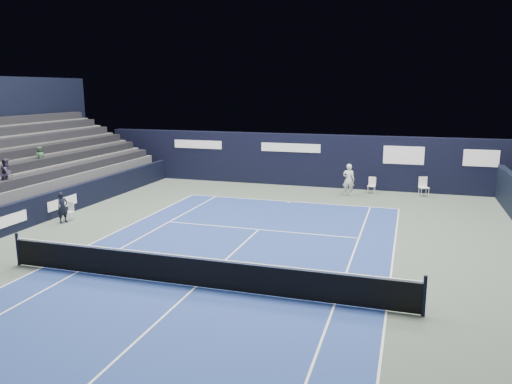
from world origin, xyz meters
TOP-DOWN VIEW (x-y plane):
  - ground at (0.00, 2.00)m, footprint 48.00×48.00m
  - court_surface at (0.00, 0.00)m, footprint 10.97×23.77m
  - folding_chair_back_a at (3.91, 15.37)m, footprint 0.45×0.48m
  - folding_chair_back_b at (6.64, 15.35)m, footprint 0.59×0.58m
  - line_judge_chair at (-8.51, 5.41)m, footprint 0.42×0.42m
  - line_judge at (-8.47, 4.92)m, footprint 0.47×0.58m
  - court_markings at (0.00, 0.00)m, footprint 11.03×23.83m
  - tennis_net at (0.00, 0.00)m, footprint 12.90×0.10m
  - back_sponsor_wall at (0.01, 16.50)m, footprint 26.00×0.63m
  - side_barrier_left at (-9.50, 5.97)m, footprint 0.33×22.00m
  - spectator_stand at (-13.27, 6.98)m, footprint 6.00×18.00m
  - tennis_player at (2.72, 14.27)m, footprint 0.65×0.83m

SIDE VIEW (x-z plane):
  - ground at x=0.00m, z-range 0.00..0.00m
  - court_surface at x=0.00m, z-range 0.00..0.01m
  - court_markings at x=0.00m, z-range 0.01..0.01m
  - line_judge_chair at x=-8.51m, z-range 0.06..0.87m
  - tennis_net at x=0.00m, z-range -0.04..1.06m
  - side_barrier_left at x=-9.50m, z-range 0.00..1.20m
  - folding_chair_back_b at x=6.64m, z-range 0.07..1.14m
  - folding_chair_back_a at x=3.91m, z-range 0.15..1.07m
  - line_judge at x=-8.47m, z-range 0.00..1.36m
  - tennis_player at x=2.72m, z-range 0.00..1.77m
  - back_sponsor_wall at x=0.01m, z-range 0.00..3.10m
  - spectator_stand at x=-13.27m, z-range -1.25..5.15m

